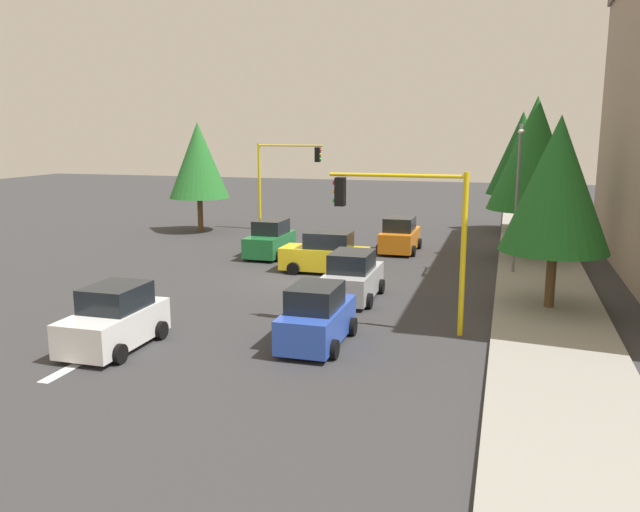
{
  "coord_description": "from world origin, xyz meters",
  "views": [
    {
      "loc": [
        27.0,
        8.79,
        6.69
      ],
      "look_at": [
        -0.01,
        0.89,
        1.2
      ],
      "focal_mm": 36.14,
      "sensor_mm": 36.0,
      "label": 1
    }
  ],
  "objects_px": {
    "tree_roadside_near": "(557,184)",
    "car_blue": "(317,317)",
    "street_lamp_curbside": "(518,183)",
    "car_orange": "(400,236)",
    "car_green": "(270,240)",
    "tree_roadside_mid": "(535,154)",
    "tree_roadside_far": "(521,153)",
    "tree_opposite_side": "(198,160)",
    "car_white": "(114,320)",
    "car_yellow": "(325,254)",
    "traffic_signal_far_right": "(284,169)",
    "car_silver": "(353,278)",
    "traffic_signal_near_left": "(407,219)"
  },
  "relations": [
    {
      "from": "street_lamp_curbside",
      "to": "car_orange",
      "type": "relative_size",
      "value": 1.79
    },
    {
      "from": "tree_roadside_near",
      "to": "car_white",
      "type": "xyz_separation_m",
      "value": [
        8.28,
        -13.28,
        -3.87
      ]
    },
    {
      "from": "tree_roadside_far",
      "to": "tree_roadside_mid",
      "type": "bearing_deg",
      "value": 2.86
    },
    {
      "from": "car_white",
      "to": "car_green",
      "type": "relative_size",
      "value": 1.01
    },
    {
      "from": "tree_opposite_side",
      "to": "car_blue",
      "type": "height_order",
      "value": "tree_opposite_side"
    },
    {
      "from": "tree_roadside_mid",
      "to": "tree_roadside_near",
      "type": "bearing_deg",
      "value": 2.86
    },
    {
      "from": "street_lamp_curbside",
      "to": "car_yellow",
      "type": "relative_size",
      "value": 1.7
    },
    {
      "from": "tree_roadside_mid",
      "to": "tree_roadside_far",
      "type": "xyz_separation_m",
      "value": [
        -10.0,
        -0.5,
        -0.32
      ]
    },
    {
      "from": "tree_opposite_side",
      "to": "car_silver",
      "type": "relative_size",
      "value": 1.84
    },
    {
      "from": "tree_roadside_mid",
      "to": "car_blue",
      "type": "xyz_separation_m",
      "value": [
        16.24,
        -6.8,
        -4.64
      ]
    },
    {
      "from": "car_yellow",
      "to": "car_silver",
      "type": "height_order",
      "value": "same"
    },
    {
      "from": "car_white",
      "to": "car_silver",
      "type": "bearing_deg",
      "value": 143.59
    },
    {
      "from": "car_white",
      "to": "car_blue",
      "type": "bearing_deg",
      "value": 108.9
    },
    {
      "from": "car_green",
      "to": "street_lamp_curbside",
      "type": "bearing_deg",
      "value": 83.38
    },
    {
      "from": "tree_roadside_near",
      "to": "car_blue",
      "type": "bearing_deg",
      "value": -49.49
    },
    {
      "from": "tree_roadside_near",
      "to": "car_white",
      "type": "height_order",
      "value": "tree_roadside_near"
    },
    {
      "from": "traffic_signal_near_left",
      "to": "tree_roadside_far",
      "type": "height_order",
      "value": "tree_roadside_far"
    },
    {
      "from": "tree_roadside_near",
      "to": "tree_roadside_mid",
      "type": "bearing_deg",
      "value": -177.14
    },
    {
      "from": "tree_roadside_mid",
      "to": "car_white",
      "type": "distance_m",
      "value": 22.78
    },
    {
      "from": "tree_roadside_far",
      "to": "car_white",
      "type": "xyz_separation_m",
      "value": [
        28.28,
        -12.28,
        -4.32
      ]
    },
    {
      "from": "street_lamp_curbside",
      "to": "tree_opposite_side",
      "type": "xyz_separation_m",
      "value": [
        -8.39,
        -20.2,
        0.4
      ]
    },
    {
      "from": "tree_opposite_side",
      "to": "car_blue",
      "type": "bearing_deg",
      "value": 35.04
    },
    {
      "from": "car_white",
      "to": "car_green",
      "type": "distance_m",
      "value": 15.37
    },
    {
      "from": "traffic_signal_near_left",
      "to": "tree_roadside_near",
      "type": "xyz_separation_m",
      "value": [
        -4.0,
        4.85,
        0.93
      ]
    },
    {
      "from": "tree_opposite_side",
      "to": "tree_roadside_far",
      "type": "distance_m",
      "value": 21.37
    },
    {
      "from": "car_white",
      "to": "street_lamp_curbside",
      "type": "bearing_deg",
      "value": 139.24
    },
    {
      "from": "car_yellow",
      "to": "car_white",
      "type": "height_order",
      "value": "same"
    },
    {
      "from": "car_green",
      "to": "tree_roadside_mid",
      "type": "bearing_deg",
      "value": 102.34
    },
    {
      "from": "tree_roadside_mid",
      "to": "tree_roadside_far",
      "type": "distance_m",
      "value": 10.02
    },
    {
      "from": "traffic_signal_near_left",
      "to": "car_green",
      "type": "height_order",
      "value": "traffic_signal_near_left"
    },
    {
      "from": "car_yellow",
      "to": "car_orange",
      "type": "distance_m",
      "value": 6.86
    },
    {
      "from": "car_white",
      "to": "car_silver",
      "type": "distance_m",
      "value": 9.71
    },
    {
      "from": "tree_roadside_far",
      "to": "car_yellow",
      "type": "relative_size",
      "value": 1.93
    },
    {
      "from": "tree_opposite_side",
      "to": "car_silver",
      "type": "bearing_deg",
      "value": 44.02
    },
    {
      "from": "car_blue",
      "to": "car_orange",
      "type": "height_order",
      "value": "same"
    },
    {
      "from": "traffic_signal_far_right",
      "to": "tree_roadside_mid",
      "type": "distance_m",
      "value": 16.89
    },
    {
      "from": "car_green",
      "to": "tree_roadside_near",
      "type": "bearing_deg",
      "value": 63.01
    },
    {
      "from": "traffic_signal_far_right",
      "to": "car_silver",
      "type": "distance_m",
      "value": 18.91
    },
    {
      "from": "tree_opposite_side",
      "to": "tree_roadside_far",
      "type": "xyz_separation_m",
      "value": [
        -6.0,
        20.5,
        0.47
      ]
    },
    {
      "from": "tree_roadside_mid",
      "to": "tree_roadside_far",
      "type": "bearing_deg",
      "value": -177.14
    },
    {
      "from": "tree_opposite_side",
      "to": "car_white",
      "type": "relative_size",
      "value": 1.9
    },
    {
      "from": "tree_roadside_mid",
      "to": "car_silver",
      "type": "relative_size",
      "value": 2.14
    },
    {
      "from": "street_lamp_curbside",
      "to": "car_green",
      "type": "height_order",
      "value": "street_lamp_curbside"
    },
    {
      "from": "tree_roadside_near",
      "to": "car_blue",
      "type": "distance_m",
      "value": 10.36
    },
    {
      "from": "tree_roadside_near",
      "to": "car_yellow",
      "type": "bearing_deg",
      "value": -111.97
    },
    {
      "from": "car_white",
      "to": "tree_roadside_mid",
      "type": "bearing_deg",
      "value": 145.06
    },
    {
      "from": "traffic_signal_far_right",
      "to": "tree_roadside_mid",
      "type": "height_order",
      "value": "tree_roadside_mid"
    },
    {
      "from": "tree_roadside_mid",
      "to": "car_white",
      "type": "xyz_separation_m",
      "value": [
        18.28,
        -12.78,
        -4.64
      ]
    },
    {
      "from": "street_lamp_curbside",
      "to": "car_orange",
      "type": "xyz_separation_m",
      "value": [
        -4.77,
        -6.1,
        -3.45
      ]
    },
    {
      "from": "car_orange",
      "to": "car_silver",
      "type": "height_order",
      "value": "same"
    }
  ]
}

